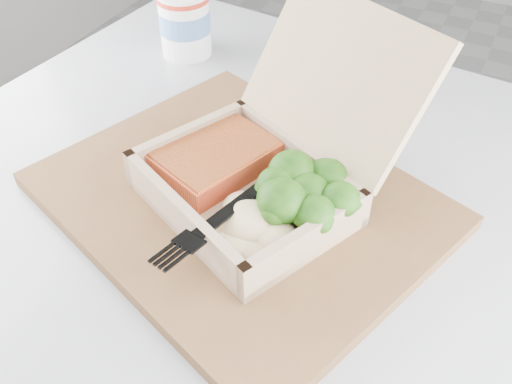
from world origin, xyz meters
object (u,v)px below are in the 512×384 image
at_px(serving_tray, 239,200).
at_px(paper_cup, 185,21).
at_px(takeout_container, 274,155).
at_px(cafe_table, 243,319).

xyz_separation_m(serving_tray, paper_cup, (-0.22, 0.25, 0.04)).
bearing_deg(takeout_container, paper_cup, 162.08).
height_order(serving_tray, paper_cup, paper_cup).
relative_size(takeout_container, paper_cup, 3.28).
height_order(cafe_table, paper_cup, paper_cup).
height_order(serving_tray, takeout_container, takeout_container).
bearing_deg(serving_tray, takeout_container, 43.37).
bearing_deg(cafe_table, paper_cup, 130.33).
distance_m(cafe_table, takeout_container, 0.25).
bearing_deg(serving_tray, cafe_table, -57.84).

